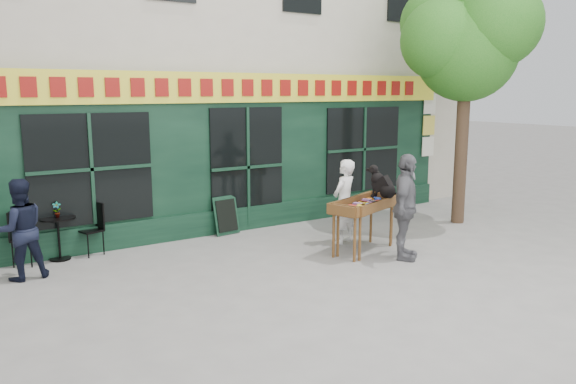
% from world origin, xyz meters
% --- Properties ---
extents(ground, '(80.00, 80.00, 0.00)m').
position_xyz_m(ground, '(0.00, 0.00, 0.00)').
color(ground, slate).
rests_on(ground, ground).
extents(building, '(14.00, 7.26, 10.00)m').
position_xyz_m(building, '(0.00, 5.97, 4.97)').
color(building, beige).
rests_on(building, ground).
extents(street_tree, '(3.05, 2.90, 5.60)m').
position_xyz_m(street_tree, '(4.34, 0.36, 4.11)').
color(street_tree, '#382619').
rests_on(street_tree, ground).
extents(book_cart_center, '(1.62, 1.13, 0.99)m').
position_xyz_m(book_cart_center, '(1.05, -0.29, 0.82)').
color(book_cart_center, brown).
rests_on(book_cart_center, ground).
extents(dog, '(0.54, 0.68, 0.60)m').
position_xyz_m(dog, '(1.40, -0.34, 1.29)').
color(dog, black).
rests_on(dog, book_cart_center).
extents(woman, '(0.70, 0.59, 1.64)m').
position_xyz_m(woman, '(1.05, 0.36, 0.82)').
color(woman, white).
rests_on(woman, ground).
extents(book_cart_right, '(1.62, 1.06, 0.99)m').
position_xyz_m(book_cart_right, '(0.95, -0.33, 0.82)').
color(book_cart_right, brown).
rests_on(book_cart_right, ground).
extents(man_right, '(1.14, 1.04, 1.87)m').
position_xyz_m(man_right, '(1.25, -1.08, 0.94)').
color(man_right, '#59595E').
rests_on(man_right, ground).
extents(bistro_table, '(0.60, 0.60, 0.76)m').
position_xyz_m(bistro_table, '(-3.86, 2.20, 0.54)').
color(bistro_table, black).
rests_on(bistro_table, ground).
extents(bistro_chair_left, '(0.50, 0.49, 0.95)m').
position_xyz_m(bistro_chair_left, '(-4.48, 2.24, 0.56)').
color(bistro_chair_left, black).
rests_on(bistro_chair_left, ground).
extents(bistro_chair_right, '(0.45, 0.44, 0.95)m').
position_xyz_m(bistro_chair_right, '(-3.22, 2.22, 0.56)').
color(bistro_chair_right, black).
rests_on(bistro_chair_right, ground).
extents(potted_plant, '(0.17, 0.13, 0.28)m').
position_xyz_m(potted_plant, '(-3.86, 2.20, 0.90)').
color(potted_plant, gray).
rests_on(potted_plant, bistro_table).
extents(man_left, '(0.83, 0.68, 1.61)m').
position_xyz_m(man_left, '(-4.56, 1.44, 0.80)').
color(man_left, black).
rests_on(man_left, ground).
extents(chalkboard, '(0.58, 0.26, 0.79)m').
position_xyz_m(chalkboard, '(-0.58, 2.19, 0.40)').
color(chalkboard, black).
rests_on(chalkboard, ground).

